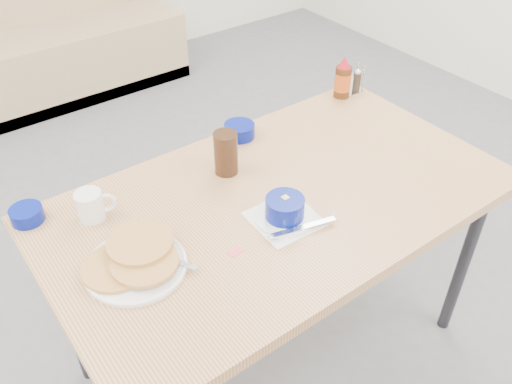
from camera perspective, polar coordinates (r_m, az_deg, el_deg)
booth_bench at (r=3.88m, az=-22.58°, el=13.98°), size 1.90×0.56×1.22m
dining_table at (r=1.67m, az=2.33°, el=-2.08°), size 1.40×0.80×0.76m
pancake_plate at (r=1.43m, az=-12.64°, el=-7.15°), size 0.26×0.26×0.05m
coffee_mug at (r=1.59m, az=-16.94°, el=-1.33°), size 0.11×0.08×0.09m
grits_setting at (r=1.53m, az=3.06°, el=-2.00°), size 0.20×0.20×0.08m
creamer_bowl at (r=1.66m, az=-22.98°, el=-2.21°), size 0.09×0.09×0.04m
butter_bowl at (r=1.88m, az=-1.76°, el=6.48°), size 0.11×0.11×0.05m
amber_tumbler at (r=1.69m, az=-3.19°, el=4.12°), size 0.08×0.08×0.14m
condiment_caddy at (r=2.19m, az=10.15°, el=11.21°), size 0.09×0.05×0.11m
syrup_bottle at (r=2.14m, az=9.13°, el=11.61°), size 0.06×0.06×0.16m
sugar_wrapper at (r=1.45m, az=-2.16°, el=-6.27°), size 0.04×0.03×0.00m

